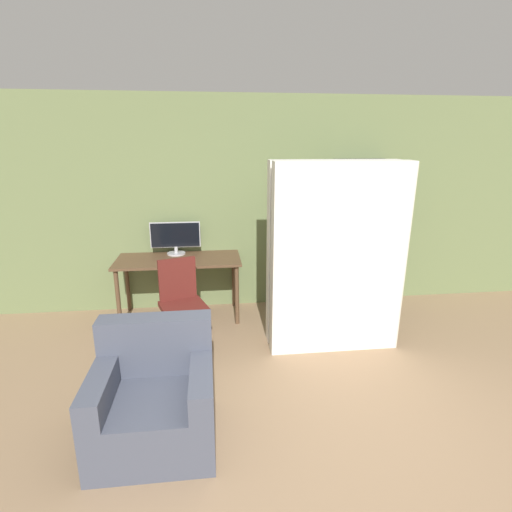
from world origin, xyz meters
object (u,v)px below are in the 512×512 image
(monitor, at_px, (175,237))
(mattress_near, at_px, (339,261))
(bookshelf, at_px, (351,229))
(mattress_far, at_px, (331,254))
(armchair, at_px, (155,398))
(office_chair, at_px, (183,313))

(monitor, distance_m, mattress_near, 2.11)
(mattress_near, bearing_deg, bookshelf, 65.27)
(monitor, bearing_deg, bookshelf, 0.42)
(mattress_far, bearing_deg, armchair, -141.25)
(bookshelf, bearing_deg, mattress_near, -114.73)
(armchair, bearing_deg, mattress_far, 38.75)
(monitor, relative_size, office_chair, 0.65)
(bookshelf, relative_size, armchair, 2.26)
(mattress_far, height_order, armchair, mattress_far)
(office_chair, height_order, armchair, office_chair)
(office_chair, xyz_separation_m, bookshelf, (2.17, 1.04, 0.63))
(armchair, bearing_deg, bookshelf, 45.87)
(bookshelf, xyz_separation_m, mattress_far, (-0.58, -0.99, -0.05))
(monitor, relative_size, mattress_far, 0.32)
(mattress_near, bearing_deg, armchair, -147.17)
(monitor, bearing_deg, mattress_near, -36.09)
(mattress_near, distance_m, armchair, 2.15)
(bookshelf, distance_m, mattress_far, 1.15)
(monitor, relative_size, bookshelf, 0.32)
(monitor, height_order, office_chair, monitor)
(monitor, height_order, mattress_far, mattress_far)
(mattress_far, xyz_separation_m, armchair, (-1.72, -1.38, -0.66))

